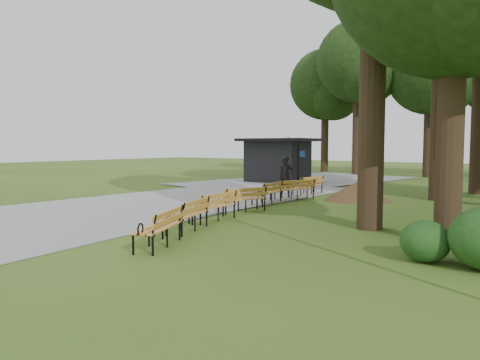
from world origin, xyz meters
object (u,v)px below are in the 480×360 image
Objects in this scene: kiosk at (278,160)px; bench_3 at (242,199)px; lamp_post at (288,149)px; bench_0 at (158,228)px; bench_5 at (294,189)px; dirt_mound at (357,191)px; bench_4 at (267,193)px; person at (286,177)px; bench_1 at (187,215)px; bench_6 at (308,185)px; bench_2 at (212,206)px.

bench_3 is (5.79, -11.71, -0.90)m from kiosk.
lamp_post is 1.49× the size of bench_0.
lamp_post is at bearing -121.70° from bench_5.
dirt_mound is 3.91m from bench_4.
person is 0.96× the size of bench_5.
bench_1 is (1.78, -8.14, -0.47)m from person.
bench_0 reaches higher than dirt_mound.
person is 7.59m from lamp_post.
lamp_post is 8.82m from dirt_mound.
dirt_mound is (7.77, -6.37, -0.94)m from kiosk.
bench_2 is at bearing 15.88° from bench_6.
bench_4 is at bearing -128.69° from person.
bench_3 is (4.63, -10.94, -1.62)m from lamp_post.
bench_5 is at bearing -152.53° from dirt_mound.
kiosk is 2.26× the size of bench_5.
person is 1.91m from bench_6.
bench_4 is at bearing -64.50° from kiosk.
bench_6 is at bearing 177.20° from bench_4.
person is at bearing -59.99° from kiosk.
dirt_mound is 2.95m from bench_6.
lamp_post reaches higher than bench_0.
kiosk reaches higher than bench_5.
bench_3 and bench_4 have the same top height.
bench_3 is 1.00× the size of bench_5.
person is 2.21m from bench_4.
bench_6 is at bearing -50.70° from lamp_post.
bench_1 and bench_6 have the same top height.
bench_4 is at bearing 171.69° from bench_0.
bench_3 is 1.00× the size of bench_4.
bench_2 is at bearing -68.95° from lamp_post.
bench_1 is 1.00× the size of bench_6.
kiosk is at bearing -135.39° from bench_3.
bench_5 is at bearing 21.15° from bench_6.
kiosk reaches higher than bench_6.
bench_4 is (0.40, -2.12, -0.47)m from person.
dirt_mound is at bearing -43.27° from kiosk.
bench_0 and bench_1 have the same top height.
bench_4 is at bearing -64.39° from lamp_post.
bench_5 is (-0.31, 4.15, 0.00)m from bench_3.
person is at bearing -150.27° from bench_3.
lamp_post is 13.99m from bench_2.
bench_2 is 1.00× the size of bench_6.
bench_2 is (-1.35, 3.55, 0.00)m from bench_0.
bench_4 is at bearing 174.61° from bench_1.
bench_1 is 1.76m from bench_2.
kiosk is 13.09m from bench_3.
bench_3 is at bearing 4.52° from bench_4.
bench_6 is (-1.70, 9.99, 0.00)m from bench_1.
bench_2 is 2.05m from bench_3.
kiosk is 2.26× the size of bench_1.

